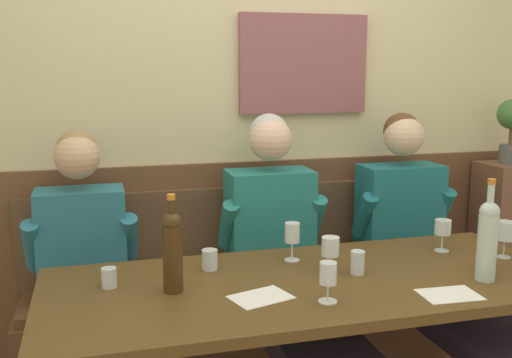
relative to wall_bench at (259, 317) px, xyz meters
The scene contains 22 objects.
room_wall_back 1.15m from the wall_bench, 89.40° to the left, with size 6.80×0.12×2.80m.
wood_wainscot_panel 0.33m from the wall_bench, 90.00° to the left, with size 6.80×0.03×1.07m, color brown.
wall_bench is the anchor object (origin of this frame).
dining_table 0.81m from the wall_bench, 90.00° to the right, with size 2.05×0.84×0.74m.
person_center_right_seat 1.00m from the wall_bench, 156.59° to the right, with size 0.50×1.30×1.28m.
person_right_seat 0.51m from the wall_bench, 82.20° to the right, with size 0.53×1.31×1.33m.
person_left_seat 0.92m from the wall_bench, 25.14° to the right, with size 0.53×1.30×1.32m.
wine_bottle_amber_mid 1.07m from the wall_bench, 127.19° to the right, with size 0.07×0.07×0.37m.
wine_bottle_green_tall 1.28m from the wall_bench, 54.06° to the right, with size 0.08×0.08×0.40m.
wine_glass_right_end 1.27m from the wall_bench, 36.86° to the right, with size 0.08×0.08×0.16m.
wine_glass_by_bottle 0.74m from the wall_bench, 88.92° to the right, with size 0.07×0.07×0.17m.
wine_glass_near_bucket 0.86m from the wall_bench, 80.26° to the right, with size 0.07×0.07×0.14m.
wine_glass_center_rear 1.05m from the wall_bench, 37.07° to the right, with size 0.07×0.07×0.14m.
wine_glass_mid_right 1.10m from the wall_bench, 91.19° to the right, with size 0.07×0.07×0.15m.
wine_glass_center_front 1.23m from the wall_bench, 48.07° to the right, with size 0.07×0.07×0.16m.
water_tumbler_left 1.08m from the wall_bench, 141.93° to the right, with size 0.06×0.06×0.08m, color silver.
water_tumbler_right 0.89m from the wall_bench, 73.69° to the right, with size 0.06×0.06×0.09m, color silver.
water_tumbler_center 0.79m from the wall_bench, 125.41° to the right, with size 0.06×0.06×0.08m, color silver.
tasting_sheet_left_guest 1.18m from the wall_bench, 66.65° to the right, with size 0.21×0.15×0.00m, color white.
tasting_sheet_right_guest 0.99m from the wall_bench, 105.58° to the right, with size 0.21×0.15×0.00m, color white.
corner_pedestal 1.49m from the wall_bench, ahead, with size 0.28×0.28×1.02m, color brown.
potted_plant 1.76m from the wall_bench, ahead, with size 0.17×0.17×0.36m.
Camera 1 is at (-0.79, -1.95, 1.55)m, focal length 41.67 mm.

